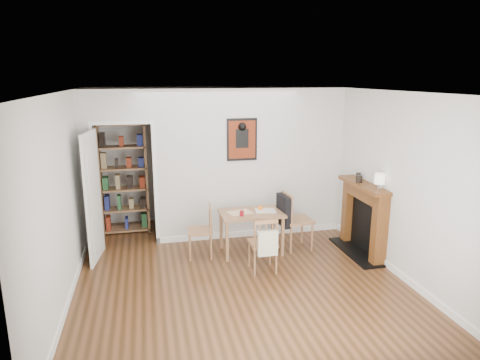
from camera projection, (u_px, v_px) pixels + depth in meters
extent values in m
plane|color=brown|center=(236.00, 271.00, 6.29)|extent=(5.20, 5.20, 0.00)
plane|color=silver|center=(208.00, 154.00, 8.45)|extent=(4.50, 0.00, 4.50)
plane|color=silver|center=(301.00, 263.00, 3.52)|extent=(4.50, 0.00, 4.50)
plane|color=silver|center=(65.00, 195.00, 5.50)|extent=(0.00, 5.20, 5.20)
plane|color=silver|center=(381.00, 178.00, 6.46)|extent=(0.00, 5.20, 5.20)
plane|color=white|center=(235.00, 91.00, 5.67)|extent=(5.20, 5.20, 0.00)
cube|color=silver|center=(251.00, 164.00, 7.43)|extent=(3.35, 0.10, 2.60)
cube|color=silver|center=(88.00, 172.00, 6.86)|extent=(0.25, 0.10, 2.60)
cube|color=silver|center=(121.00, 107.00, 6.74)|extent=(0.90, 0.10, 0.55)
cube|color=white|center=(95.00, 188.00, 6.94)|extent=(0.06, 0.14, 2.05)
cube|color=white|center=(156.00, 185.00, 7.15)|extent=(0.06, 0.14, 2.05)
cube|color=white|center=(251.00, 233.00, 7.67)|extent=(3.35, 0.02, 0.10)
cube|color=white|center=(67.00, 307.00, 5.23)|extent=(0.02, 4.00, 0.10)
cube|color=white|center=(395.00, 271.00, 6.18)|extent=(0.02, 4.00, 0.10)
cube|color=white|center=(93.00, 197.00, 6.51)|extent=(0.15, 0.80, 2.00)
cube|color=black|center=(242.00, 140.00, 7.22)|extent=(0.52, 0.02, 0.72)
cube|color=maroon|center=(242.00, 140.00, 7.21)|extent=(0.46, 0.00, 0.64)
cube|color=#A4764C|center=(251.00, 213.00, 6.82)|extent=(1.00, 0.64, 0.04)
cube|color=#A4764C|center=(227.00, 242.00, 6.56)|extent=(0.05, 0.05, 0.65)
cube|color=#A4764C|center=(283.00, 237.00, 6.75)|extent=(0.05, 0.05, 0.65)
cube|color=#A4764C|center=(221.00, 230.00, 7.06)|extent=(0.05, 0.05, 0.65)
cube|color=#A4764C|center=(273.00, 226.00, 7.25)|extent=(0.05, 0.05, 0.65)
cube|color=black|center=(283.00, 211.00, 6.90)|extent=(0.14, 0.40, 0.51)
cube|color=beige|center=(267.00, 243.00, 6.00)|extent=(0.28, 0.10, 0.36)
cube|color=#A4764C|center=(100.00, 179.00, 7.61)|extent=(0.04, 0.34, 2.02)
cube|color=#A4764C|center=(147.00, 177.00, 7.79)|extent=(0.04, 0.34, 2.02)
cube|color=#A4764C|center=(127.00, 229.00, 7.93)|extent=(0.85, 0.34, 0.03)
cube|color=#A4764C|center=(124.00, 189.00, 7.75)|extent=(0.85, 0.34, 0.03)
cube|color=#A4764C|center=(120.00, 124.00, 7.47)|extent=(0.85, 0.34, 0.03)
cube|color=maroon|center=(124.00, 178.00, 7.70)|extent=(0.75, 0.28, 0.28)
cube|color=brown|center=(379.00, 231.00, 6.38)|extent=(0.20, 0.16, 1.10)
cube|color=brown|center=(349.00, 211.00, 7.32)|extent=(0.20, 0.16, 1.10)
cube|color=brown|center=(364.00, 185.00, 6.71)|extent=(0.30, 1.21, 0.06)
cube|color=brown|center=(365.00, 193.00, 6.75)|extent=(0.20, 0.85, 0.20)
cube|color=black|center=(366.00, 226.00, 6.89)|extent=(0.08, 0.81, 0.88)
cube|color=black|center=(358.00, 251.00, 6.97)|extent=(0.45, 1.25, 0.03)
cylinder|color=maroon|center=(242.00, 213.00, 6.63)|extent=(0.07, 0.07, 0.08)
sphere|color=orange|center=(260.00, 208.00, 6.91)|extent=(0.08, 0.08, 0.08)
cube|color=beige|center=(240.00, 212.00, 6.80)|extent=(0.41, 0.35, 0.00)
cube|color=silver|center=(265.00, 211.00, 6.87)|extent=(0.35, 0.28, 0.02)
cylinder|color=silver|center=(379.00, 187.00, 6.32)|extent=(0.08, 0.08, 0.09)
cylinder|color=beige|center=(380.00, 179.00, 6.29)|extent=(0.15, 0.15, 0.15)
cylinder|color=black|center=(359.00, 179.00, 6.74)|extent=(0.10, 0.10, 0.12)
cylinder|color=black|center=(358.00, 176.00, 6.99)|extent=(0.08, 0.08, 0.10)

